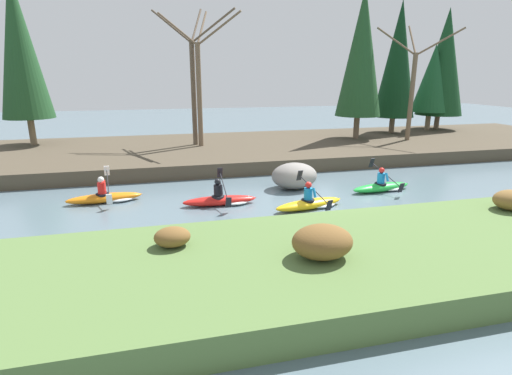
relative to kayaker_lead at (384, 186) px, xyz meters
name	(u,v)px	position (x,y,z in m)	size (l,w,h in m)	color
ground_plane	(325,202)	(-2.95, -0.81, -0.20)	(90.00, 90.00, 0.00)	slate
riverbank_near	(412,253)	(-2.95, -6.20, 0.15)	(44.00, 5.14, 0.69)	#56753D
riverbank_far	(260,149)	(-2.95, 8.87, 0.14)	(44.00, 10.27, 0.67)	#4C4233
conifer_tree_far_left	(19,46)	(-16.04, 11.65, 5.97)	(2.78, 2.78, 9.46)	#7A664C
conifer_tree_left	(361,53)	(3.51, 9.24, 5.72)	(2.82, 2.82, 9.07)	brown
conifer_tree_mid_left	(398,60)	(7.23, 11.06, 5.41)	(2.76, 2.76, 8.76)	brown
conifer_tree_centre	(433,79)	(10.66, 11.75, 4.18)	(2.67, 2.67, 6.09)	#7A664C
conifer_tree_mid_right	(444,63)	(11.60, 11.96, 5.28)	(3.27, 3.27, 8.56)	brown
bare_tree_upstream	(194,81)	(-6.74, 9.46, 4.13)	(4.24, 4.19, 7.76)	brown
bare_tree_mid_upstream	(199,82)	(-6.48, 8.94, 4.03)	(4.14, 4.09, 7.56)	brown
bare_tree_mid_downstream	(412,86)	(6.41, 7.98, 3.76)	(3.84, 3.79, 6.99)	brown
shrub_clump_nearest	(172,237)	(-8.77, -5.10, 0.72)	(0.87, 0.72, 0.47)	brown
shrub_clump_second	(322,242)	(-5.54, -6.52, 0.87)	(1.39, 1.15, 0.75)	brown
shrub_clump_third	(512,200)	(1.35, -4.83, 0.79)	(1.11, 0.93, 0.60)	brown
kayaker_lead	(384,186)	(0.00, 0.00, 0.00)	(2.80, 2.07, 1.20)	green
kayaker_middle	(312,203)	(-3.71, -1.36, 0.00)	(2.79, 2.06, 1.20)	yellow
kayaker_trailing	(223,200)	(-6.76, -0.20, 0.00)	(2.77, 2.06, 1.20)	red
kayaker_far_back	(107,197)	(-10.93, 1.19, 0.00)	(2.79, 2.07, 1.20)	orange
boulder_midstream	(294,176)	(-3.47, 1.26, 0.35)	(1.94, 1.52, 1.10)	gray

